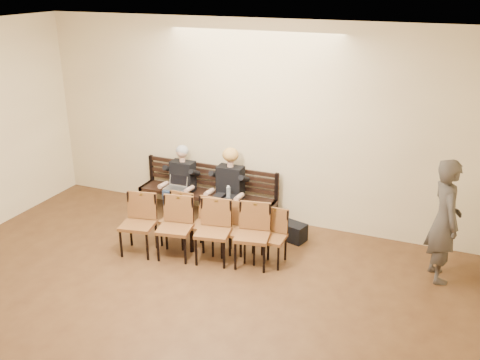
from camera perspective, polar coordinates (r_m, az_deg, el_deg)
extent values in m
cube|color=beige|center=(9.26, 1.40, 6.08)|extent=(8.00, 0.02, 3.50)
cube|color=white|center=(4.68, -21.67, 11.50)|extent=(8.00, 10.00, 0.02)
cube|color=black|center=(9.75, -3.57, -2.67)|extent=(2.60, 0.90, 0.45)
cube|color=#B7B8BC|center=(9.57, -6.96, -0.96)|extent=(0.40, 0.34, 0.26)
cylinder|color=silver|center=(9.09, -1.25, -2.11)|extent=(0.08, 0.08, 0.24)
cube|color=black|center=(8.96, 5.70, -5.53)|extent=(0.47, 0.38, 0.30)
imported|color=#3C3731|center=(8.02, 21.11, -3.18)|extent=(0.74, 0.90, 2.10)
cube|color=brown|center=(8.42, -1.97, -5.22)|extent=(2.06, 0.47, 0.85)
cube|color=brown|center=(8.25, -4.96, -5.43)|extent=(2.38, 0.94, 0.96)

